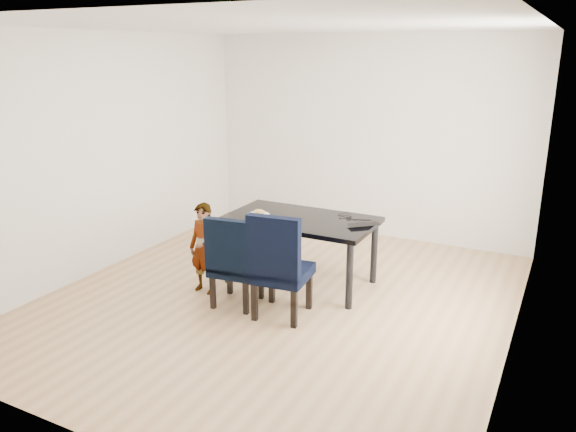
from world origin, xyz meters
The scene contains 14 objects.
floor centered at (0.00, 0.00, -0.01)m, with size 4.50×5.00×0.01m, color tan.
ceiling centered at (0.00, 0.00, 2.71)m, with size 4.50×5.00×0.01m, color white.
wall_back centered at (0.00, 2.50, 1.35)m, with size 4.50×0.01×2.70m, color white.
wall_front centered at (0.00, -2.50, 1.35)m, with size 4.50×0.01×2.70m, color silver.
wall_left centered at (-2.25, 0.00, 1.35)m, with size 0.01×5.00×2.70m, color white.
wall_right centered at (2.25, 0.00, 1.35)m, with size 0.01×5.00×2.70m, color white.
dining_table centered at (0.00, 0.50, 0.38)m, with size 1.60×0.90×0.75m, color black.
chair_left centered at (-0.33, -0.28, 0.48)m, with size 0.46×0.48×0.95m, color black.
chair_right centered at (0.19, -0.29, 0.53)m, with size 0.51×0.53×1.06m, color black.
child centered at (-0.80, -0.18, 0.49)m, with size 0.36×0.23×0.97m, color orange.
plate centered at (-0.45, 0.36, 0.76)m, with size 0.25×0.25×0.01m, color white.
sandwich centered at (-0.44, 0.38, 0.79)m, with size 0.13×0.06×0.05m, color gold.
laptop centered at (0.68, 0.56, 0.76)m, with size 0.33×0.21×0.03m, color black.
cable_tangle centered at (0.43, 0.70, 0.75)m, with size 0.13×0.13×0.01m, color black.
Camera 1 is at (2.54, -4.71, 2.50)m, focal length 35.00 mm.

